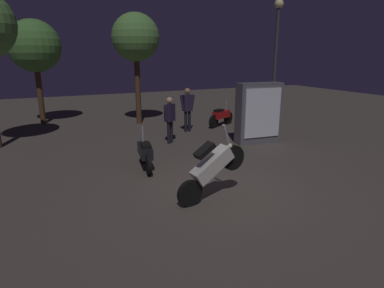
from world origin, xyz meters
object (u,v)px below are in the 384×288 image
Objects in this scene: motorcycle_white_foreground at (212,167)px; motorcycle_red_parked_left at (221,116)px; kiosk_billboard at (259,113)px; person_rider_beside at (170,116)px; streetlamp_near at (276,49)px; person_bystander_far at (187,106)px; motorcycle_black_parked_right at (145,153)px.

motorcycle_white_foreground reaches higher than motorcycle_red_parked_left.
kiosk_billboard reaches higher than motorcycle_red_parked_left.
motorcycle_red_parked_left is 0.74× the size of kiosk_billboard.
streetlamp_near reaches higher than person_rider_beside.
kiosk_billboard reaches higher than motorcycle_white_foreground.
person_rider_beside is at bearing -176.01° from motorcycle_red_parked_left.
streetlamp_near reaches higher than person_bystander_far.
motorcycle_red_parked_left is 6.04m from motorcycle_black_parked_right.
motorcycle_white_foreground is at bearing 157.42° from person_bystander_far.
motorcycle_white_foreground is 1.07× the size of motorcycle_red_parked_left.
person_rider_beside reaches higher than motorcycle_black_parked_right.
person_bystander_far is at bearing 165.80° from motorcycle_red_parked_left.
streetlamp_near reaches higher than motorcycle_black_parked_right.
kiosk_billboard is at bearing -68.96° from motorcycle_black_parked_right.
kiosk_billboard is at bearing -119.09° from motorcycle_red_parked_left.
motorcycle_black_parked_right is 0.95× the size of person_bystander_far.
person_rider_beside is at bearing 72.27° from motorcycle_white_foreground.
person_bystander_far is 3.02m from kiosk_billboard.
streetlamp_near reaches higher than kiosk_billboard.
person_bystander_far reaches higher than person_rider_beside.
kiosk_billboard is at bearing -138.12° from streetlamp_near.
motorcycle_white_foreground is 2.65m from motorcycle_black_parked_right.
motorcycle_black_parked_right is 0.79× the size of kiosk_billboard.
kiosk_billboard reaches higher than motorcycle_black_parked_right.
motorcycle_red_parked_left is 3.52m from person_rider_beside.
kiosk_billboard is at bearing 36.08° from motorcycle_white_foreground.
motorcycle_white_foreground is 6.47m from person_bystander_far.
streetlamp_near is at bearing 35.64° from motorcycle_white_foreground.
person_rider_beside is 0.32× the size of streetlamp_near.
kiosk_billboard is (1.56, -2.59, 0.00)m from person_bystander_far.
streetlamp_near is 3.52m from kiosk_billboard.
person_rider_beside is at bearing -26.90° from motorcycle_black_parked_right.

